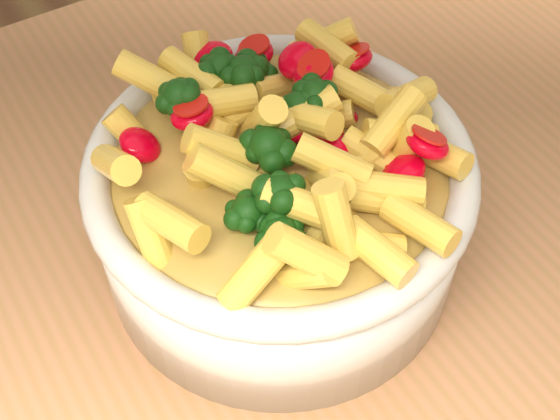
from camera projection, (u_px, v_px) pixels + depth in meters
table at (396, 294)px, 0.69m from camera, size 1.20×0.80×0.90m
serving_bowl at (280, 209)px, 0.54m from camera, size 0.26×0.26×0.11m
pasta_salad at (280, 139)px, 0.49m from camera, size 0.21×0.21×0.05m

